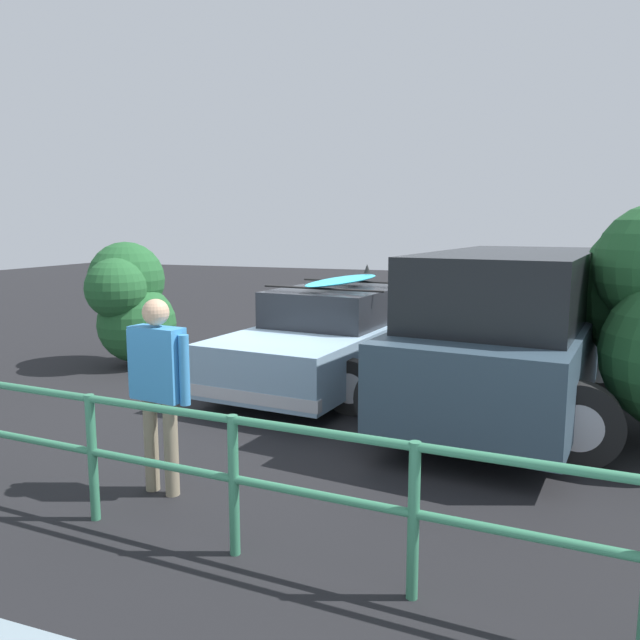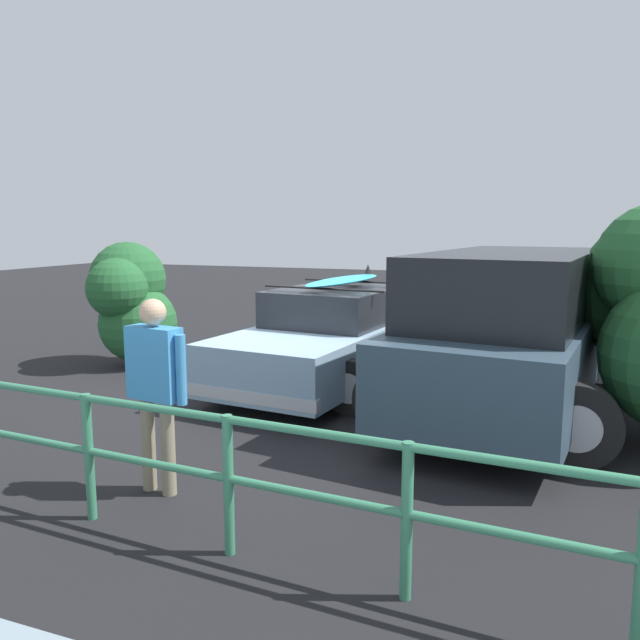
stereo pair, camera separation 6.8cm
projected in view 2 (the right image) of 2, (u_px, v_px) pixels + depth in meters
name	position (u px, v px, depth m)	size (l,w,h in m)	color
ground_plane	(295.00, 390.00, 8.37)	(44.00, 44.00, 0.02)	black
parking_stripe	(418.00, 387.00, 8.47)	(4.78, 0.12, 0.00)	silver
sedan_car	(336.00, 336.00, 8.84)	(2.68, 4.63, 1.59)	#8CADC6
suv_car	(510.00, 332.00, 7.18)	(2.92, 4.93, 1.89)	#334756
person_bystander	(155.00, 378.00, 5.03)	(0.62, 0.24, 1.61)	gray
railing_fence	(29.00, 427.00, 4.86)	(8.60, 0.65, 0.97)	#387F5B
bush_near_left	(130.00, 299.00, 9.69)	(1.42, 1.50, 1.93)	brown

